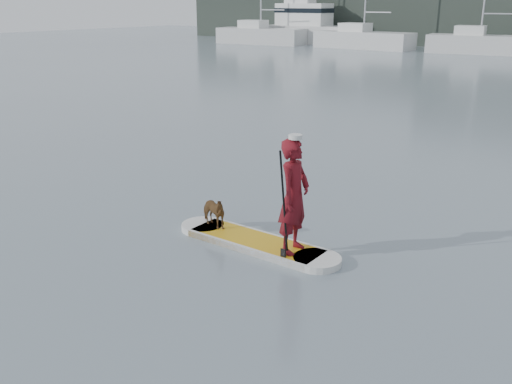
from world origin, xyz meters
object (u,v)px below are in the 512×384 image
Objects in this scene: paddler at (294,196)px; sailboat_b at (363,38)px; sailboat_c at (479,43)px; motor_yacht_b at (308,25)px; dog at (212,211)px; sailboat_a at (260,35)px; paddleboard at (256,243)px.

paddler is 0.14× the size of sailboat_b.
sailboat_c is 1.19× the size of motor_yacht_b.
paddler reaches higher than dog.
sailboat_b is 1.37× the size of motor_yacht_b.
sailboat_b is (-18.23, 40.47, 0.51)m from dog.
sailboat_a reaches higher than paddler.
paddler is 49.94m from sailboat_a.
sailboat_b is at bearing -21.08° from motor_yacht_b.
sailboat_c is (9.95, 1.00, -0.07)m from sailboat_b.
sailboat_c is (-8.28, 41.47, 0.44)m from dog.
paddleboard is at bearing -87.59° from sailboat_c.
sailboat_b is at bearing 114.17° from paddleboard.
paddleboard is 1.72× the size of paddler.
motor_yacht_b is (-7.44, 2.49, 0.86)m from sailboat_b.
paddleboard is 42.48m from sailboat_c.
paddler is 0.16× the size of sailboat_c.
paddler is at bearing -77.14° from dog.
dog is 50.06m from motor_yacht_b.
sailboat_b reaches higher than motor_yacht_b.
dog is 0.05× the size of sailboat_b.
dog is 44.39m from sailboat_b.
sailboat_a reaches higher than paddleboard.
sailboat_a is at bearing -135.50° from motor_yacht_b.
paddler is (0.77, 0.02, 1.02)m from paddleboard.
sailboat_a is 1.32× the size of motor_yacht_b.
sailboat_c reaches higher than motor_yacht_b.
dog is 0.06× the size of sailboat_c.
paddleboard is 50.58m from motor_yacht_b.
sailboat_b reaches higher than sailboat_a.
dog is 0.06× the size of sailboat_a.
sailboat_b is 7.89m from motor_yacht_b.
sailboat_b is (-20.01, 40.43, -0.15)m from paddler.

